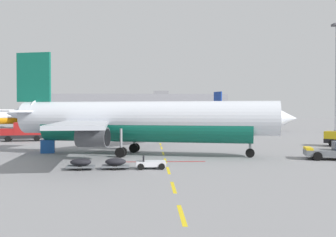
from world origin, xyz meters
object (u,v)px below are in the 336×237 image
at_px(baggage_train, 116,163).
at_px(uld_cargo_container, 48,146).
at_px(catering_truck, 25,131).
at_px(airliner_mid_left, 242,119).
at_px(apron_light_mast_far, 336,65).
at_px(airliner_far_center, 30,116).
at_px(airliner_foreground, 140,121).

bearing_deg(baggage_train, uld_cargo_container, 124.32).
relative_size(catering_truck, uld_cargo_container, 3.97).
relative_size(airliner_mid_left, apron_light_mast_far, 1.11).
height_order(baggage_train, apron_light_mast_far, apron_light_mast_far).
xyz_separation_m(airliner_mid_left, catering_truck, (-42.62, -24.12, -1.59)).
bearing_deg(airliner_far_center, uld_cargo_container, -71.70).
height_order(airliner_foreground, uld_cargo_container, airliner_foreground).
bearing_deg(uld_cargo_container, airliner_far_center, 108.30).
distance_m(uld_cargo_container, apron_light_mast_far, 69.72).
relative_size(airliner_mid_left, baggage_train, 3.20).
xyz_separation_m(uld_cargo_container, apron_light_mast_far, (54.99, 40.26, 14.70)).
distance_m(catering_truck, baggage_train, 37.35).
bearing_deg(airliner_mid_left, airliner_far_center, 156.26).
bearing_deg(uld_cargo_container, airliner_mid_left, 51.67).
relative_size(airliner_foreground, airliner_mid_left, 1.24).
relative_size(airliner_far_center, uld_cargo_container, 14.23).
xyz_separation_m(airliner_mid_left, airliner_far_center, (-56.35, 24.78, 0.24)).
distance_m(airliner_mid_left, catering_truck, 49.00).
distance_m(airliner_far_center, baggage_train, 87.59).
height_order(airliner_foreground, baggage_train, airliner_foreground).
height_order(airliner_far_center, uld_cargo_container, airliner_far_center).
relative_size(airliner_far_center, baggage_train, 3.05).
distance_m(airliner_mid_left, apron_light_mast_far, 24.51).
xyz_separation_m(baggage_train, apron_light_mast_far, (45.55, 54.09, 14.98)).
bearing_deg(apron_light_mast_far, airliner_mid_left, 172.76).
bearing_deg(airliner_far_center, airliner_foreground, -64.50).
xyz_separation_m(airliner_mid_left, uld_cargo_container, (-33.95, -42.94, -2.43)).
relative_size(airliner_foreground, baggage_train, 3.98).
bearing_deg(airliner_far_center, airliner_mid_left, -23.74).
xyz_separation_m(catering_truck, baggage_train, (18.12, -32.65, -1.12)).
relative_size(uld_cargo_container, apron_light_mast_far, 0.07).
height_order(airliner_far_center, apron_light_mast_far, apron_light_mast_far).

